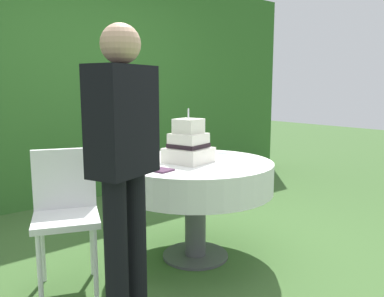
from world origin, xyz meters
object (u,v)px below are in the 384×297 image
(serving_plate_far, at_px, (222,152))
(napkin_stack, at_px, (162,170))
(cake_table, at_px, (195,178))
(serving_plate_near, at_px, (140,162))
(garden_chair, at_px, (65,205))
(standing_person, at_px, (124,159))
(wedding_cake, at_px, (188,145))

(serving_plate_far, height_order, napkin_stack, same)
(cake_table, distance_m, serving_plate_near, 0.43)
(napkin_stack, bearing_deg, serving_plate_near, 83.06)
(garden_chair, bearing_deg, napkin_stack, -32.00)
(serving_plate_far, relative_size, garden_chair, 0.14)
(garden_chair, bearing_deg, serving_plate_near, -0.05)
(cake_table, distance_m, standing_person, 1.02)
(cake_table, relative_size, serving_plate_far, 9.50)
(serving_plate_far, bearing_deg, cake_table, -159.93)
(standing_person, bearing_deg, napkin_stack, 35.59)
(wedding_cake, height_order, standing_person, standing_person)
(napkin_stack, height_order, garden_chair, garden_chair)
(cake_table, height_order, garden_chair, garden_chair)
(napkin_stack, bearing_deg, garden_chair, 148.00)
(garden_chair, bearing_deg, standing_person, -85.64)
(serving_plate_near, bearing_deg, standing_person, -127.62)
(standing_person, bearing_deg, garden_chair, 94.36)
(cake_table, relative_size, napkin_stack, 9.28)
(cake_table, height_order, napkin_stack, napkin_stack)
(serving_plate_far, xyz_separation_m, napkin_stack, (-0.80, -0.26, -0.00))
(standing_person, bearing_deg, serving_plate_near, 52.38)
(napkin_stack, bearing_deg, wedding_cake, 21.33)
(wedding_cake, height_order, napkin_stack, wedding_cake)
(wedding_cake, bearing_deg, napkin_stack, -158.67)
(wedding_cake, xyz_separation_m, standing_person, (-0.81, -0.47, 0.06))
(wedding_cake, bearing_deg, serving_plate_far, 15.74)
(cake_table, xyz_separation_m, wedding_cake, (-0.05, 0.02, 0.25))
(napkin_stack, xyz_separation_m, garden_chair, (-0.53, 0.33, -0.21))
(garden_chair, height_order, standing_person, standing_person)
(cake_table, bearing_deg, napkin_stack, -164.08)
(serving_plate_near, height_order, napkin_stack, same)
(serving_plate_near, distance_m, napkin_stack, 0.33)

